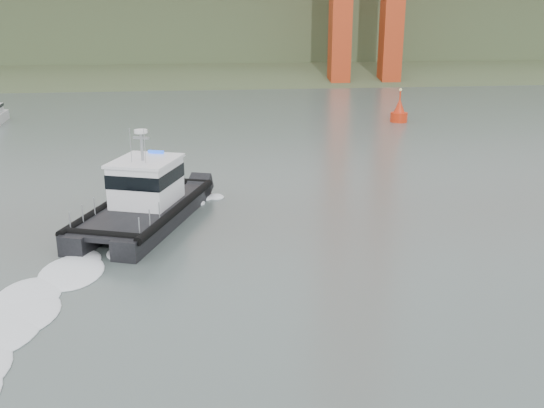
{
  "coord_description": "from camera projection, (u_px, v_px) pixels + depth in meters",
  "views": [
    {
      "loc": [
        -4.14,
        -17.91,
        10.75
      ],
      "look_at": [
        -0.83,
        8.22,
        2.4
      ],
      "focal_mm": 40.0,
      "sensor_mm": 36.0,
      "label": 1
    }
  ],
  "objects": [
    {
      "name": "ground",
      "position": [
        326.0,
        342.0,
        20.69
      ],
      "size": [
        400.0,
        400.0,
        0.0
      ],
      "primitive_type": "plane",
      "color": "#47544F",
      "rests_on": "ground"
    },
    {
      "name": "headlands",
      "position": [
        211.0,
        30.0,
        137.24
      ],
      "size": [
        500.0,
        105.36,
        27.12
      ],
      "color": "#354628",
      "rests_on": "ground"
    },
    {
      "name": "patrol_boat",
      "position": [
        145.0,
        199.0,
        32.16
      ],
      "size": [
        7.28,
        11.34,
        5.18
      ],
      "rotation": [
        0.0,
        0.0,
        -0.35
      ],
      "color": "black",
      "rests_on": "ground"
    },
    {
      "name": "nav_buoy",
      "position": [
        399.0,
        113.0,
        61.97
      ],
      "size": [
        1.74,
        1.74,
        3.62
      ],
      "color": "red",
      "rests_on": "ground"
    }
  ]
}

